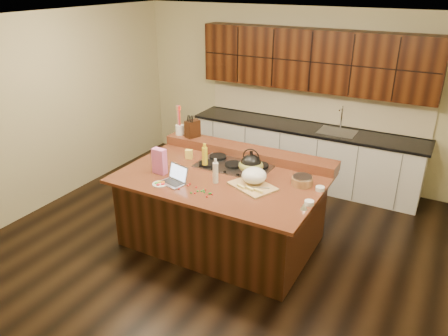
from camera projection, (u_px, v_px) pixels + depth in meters
The scene contains 36 objects.
room at pixel (222, 142), 5.06m from camera, with size 5.52×5.02×2.72m.
island at pixel (222, 209), 5.42m from camera, with size 2.40×1.60×0.92m.
back_ledge at pixel (248, 152), 5.77m from camera, with size 2.40×0.30×0.12m, color black.
cooktop at pixel (234, 166), 5.47m from camera, with size 0.92×0.52×0.05m.
back_counter at pixel (307, 123), 6.86m from camera, with size 3.70×0.66×2.40m.
kettle at pixel (251, 163), 5.17m from camera, with size 0.25×0.25×0.22m, color black.
green_bowl at pixel (251, 166), 5.19m from camera, with size 0.30×0.30×0.16m, color olive.
laptop at pixel (175, 178), 5.04m from camera, with size 0.34×0.29×0.20m.
oil_bottle at pixel (205, 158), 5.39m from camera, with size 0.07×0.07×0.27m, color gold.
vinegar_bottle at pixel (216, 173), 5.01m from camera, with size 0.06×0.06×0.25m, color silver.
wooden_tray at pixel (254, 178), 4.96m from camera, with size 0.60×0.53×0.20m.
ramekin_a at pixel (309, 203), 4.57m from camera, with size 0.10×0.10×0.04m, color white.
ramekin_b at pixel (301, 181), 5.04m from camera, with size 0.10×0.10×0.04m, color white.
ramekin_c at pixel (320, 189), 4.87m from camera, with size 0.10×0.10×0.04m, color white.
strainer_bowl at pixel (302, 181), 4.99m from camera, with size 0.24×0.24×0.09m, color #996B3F.
kitchen_timer at pixel (304, 206), 4.47m from camera, with size 0.08×0.08×0.07m, color silver.
pink_bag at pixel (160, 161), 5.24m from camera, with size 0.17×0.09×0.31m, color pink.
candy_plate at pixel (160, 184), 5.01m from camera, with size 0.18×0.18×0.01m, color white.
package_box at pixel (189, 154), 5.69m from camera, with size 0.09×0.06×0.12m, color #F7DF57.
utensil_crock at pixel (180, 130), 6.18m from camera, with size 0.12×0.12×0.14m, color white.
knife_block at pixel (193, 129), 6.07m from camera, with size 0.12×0.20×0.24m, color black.
gumdrop_0 at pixel (179, 189), 4.89m from camera, with size 0.02×0.02×0.02m, color red.
gumdrop_1 at pixel (209, 194), 4.79m from camera, with size 0.02×0.02×0.02m, color #198C26.
gumdrop_2 at pixel (190, 184), 5.01m from camera, with size 0.02×0.02×0.02m, color red.
gumdrop_3 at pixel (211, 193), 4.79m from camera, with size 0.02×0.02×0.02m, color #198C26.
gumdrop_4 at pixel (196, 187), 4.93m from camera, with size 0.02×0.02×0.02m, color red.
gumdrop_5 at pixel (198, 191), 4.84m from camera, with size 0.02×0.02×0.02m, color #198C26.
gumdrop_6 at pixel (212, 194), 4.77m from camera, with size 0.02×0.02×0.02m, color red.
gumdrop_7 at pixel (191, 193), 4.80m from camera, with size 0.02×0.02×0.02m, color #198C26.
gumdrop_8 at pixel (205, 190), 4.87m from camera, with size 0.02×0.02×0.02m, color red.
gumdrop_9 at pixel (201, 191), 4.84m from camera, with size 0.02×0.02×0.02m, color #198C26.
gumdrop_10 at pixel (188, 185), 4.97m from camera, with size 0.02×0.02×0.02m, color red.
gumdrop_11 at pixel (203, 190), 4.86m from camera, with size 0.02×0.02×0.02m, color #198C26.
gumdrop_12 at pixel (207, 197), 4.72m from camera, with size 0.02×0.02×0.02m, color red.
gumdrop_13 at pixel (204, 192), 4.82m from camera, with size 0.02×0.02×0.02m, color #198C26.
gumdrop_14 at pixel (195, 193), 4.79m from camera, with size 0.02×0.02×0.02m, color red.
Camera 1 is at (2.29, -4.15, 3.14)m, focal length 35.00 mm.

